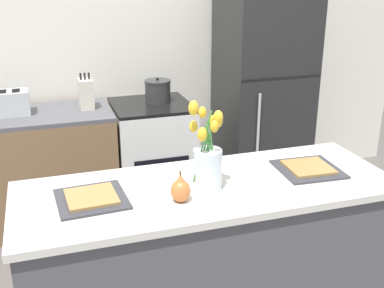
% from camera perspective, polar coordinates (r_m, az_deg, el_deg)
% --- Properties ---
extents(back_wall, '(5.20, 0.08, 2.70)m').
position_cam_1_polar(back_wall, '(4.03, -7.82, 12.53)').
color(back_wall, silver).
rests_on(back_wall, ground_plane).
extents(kitchen_island, '(1.80, 0.66, 0.91)m').
position_cam_1_polar(kitchen_island, '(2.50, 1.81, -14.40)').
color(kitchen_island, '#4C4C51').
rests_on(kitchen_island, ground_plane).
extents(back_counter, '(1.68, 0.60, 0.88)m').
position_cam_1_polar(back_counter, '(3.84, -21.80, -3.33)').
color(back_counter, brown).
rests_on(back_counter, ground_plane).
extents(stove_range, '(0.60, 0.61, 0.88)m').
position_cam_1_polar(stove_range, '(3.90, -4.67, -1.46)').
color(stove_range, silver).
rests_on(stove_range, ground_plane).
extents(refrigerator, '(0.68, 0.67, 1.76)m').
position_cam_1_polar(refrigerator, '(4.07, 8.33, 5.86)').
color(refrigerator, black).
rests_on(refrigerator, ground_plane).
extents(flower_vase, '(0.16, 0.15, 0.43)m').
position_cam_1_polar(flower_vase, '(2.18, 1.84, -1.98)').
color(flower_vase, silver).
rests_on(flower_vase, kitchen_island).
extents(pear_figurine, '(0.09, 0.09, 0.15)m').
position_cam_1_polar(pear_figurine, '(2.10, -1.36, -5.40)').
color(pear_figurine, '#C66B33').
rests_on(pear_figurine, kitchen_island).
extents(plate_setting_left, '(0.32, 0.32, 0.02)m').
position_cam_1_polar(plate_setting_left, '(2.18, -11.83, -6.31)').
color(plate_setting_left, '#333338').
rests_on(plate_setting_left, kitchen_island).
extents(plate_setting_right, '(0.32, 0.32, 0.02)m').
position_cam_1_polar(plate_setting_right, '(2.50, 13.62, -2.83)').
color(plate_setting_right, '#333338').
rests_on(plate_setting_right, kitchen_island).
extents(toaster, '(0.28, 0.18, 0.17)m').
position_cam_1_polar(toaster, '(3.69, -20.70, 4.60)').
color(toaster, '#B7BABC').
rests_on(toaster, back_counter).
extents(cooking_pot, '(0.21, 0.21, 0.19)m').
position_cam_1_polar(cooking_pot, '(3.80, -4.08, 6.30)').
color(cooking_pot, '#2D2D2D').
rests_on(cooking_pot, stove_range).
extents(knife_block, '(0.10, 0.14, 0.27)m').
position_cam_1_polar(knife_block, '(3.68, -12.44, 5.82)').
color(knife_block, beige).
rests_on(knife_block, back_counter).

